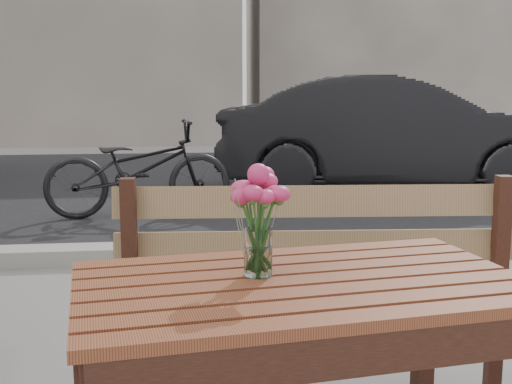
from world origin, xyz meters
TOP-DOWN VIEW (x-y plane):
  - street at (0.00, 5.06)m, footprint 30.00×8.12m
  - main_table at (-0.06, 0.02)m, footprint 1.29×0.86m
  - main_bench at (0.12, 0.59)m, footprint 1.55×0.56m
  - main_vase at (-0.17, 0.07)m, footprint 0.17×0.17m
  - parked_car at (2.22, 6.00)m, footprint 4.44×2.16m
  - bicycle at (-0.79, 4.69)m, footprint 1.86×0.83m

SIDE VIEW (x-z plane):
  - street at x=0.00m, z-range -0.03..0.09m
  - bicycle at x=-0.79m, z-range 0.00..0.95m
  - main_bench at x=0.12m, z-range 0.10..1.05m
  - main_table at x=-0.06m, z-range 0.25..0.99m
  - parked_car at x=2.22m, z-range 0.00..1.40m
  - main_vase at x=-0.17m, z-range 0.78..1.09m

